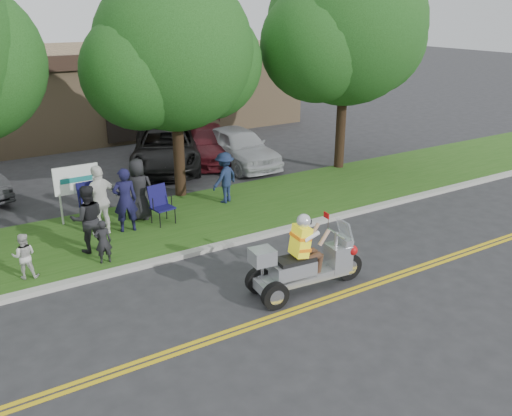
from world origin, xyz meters
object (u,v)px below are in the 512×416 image
lawn_chair_a (91,200)px  trike_scooter (304,265)px  parked_car_right (209,144)px  spectator_adult_mid (88,219)px  spectator_adult_right (100,201)px  lawn_chair_b (160,202)px  spectator_adult_left (125,200)px  parked_car_far_right (239,147)px  parked_car_mid (166,148)px

lawn_chair_a → trike_scooter: bearing=-67.7°
parked_car_right → spectator_adult_mid: bearing=-117.0°
spectator_adult_right → trike_scooter: bearing=97.4°
parked_car_right → lawn_chair_b: bearing=-109.3°
lawn_chair_a → spectator_adult_right: size_ratio=0.61×
spectator_adult_right → spectator_adult_left: bearing=149.1°
spectator_adult_left → lawn_chair_b: bearing=-165.0°
trike_scooter → spectator_adult_right: 5.95m
lawn_chair_b → parked_car_right: (4.36, 5.52, -0.05)m
trike_scooter → lawn_chair_b: bearing=108.1°
lawn_chair_b → parked_car_far_right: size_ratio=0.25×
spectator_adult_mid → spectator_adult_right: size_ratio=0.90×
spectator_adult_mid → parked_car_right: 9.19m
trike_scooter → spectator_adult_mid: 5.54m
trike_scooter → spectator_adult_mid: bearing=133.6°
spectator_adult_right → parked_car_mid: size_ratio=0.36×
trike_scooter → lawn_chair_b: trike_scooter is taller
spectator_adult_mid → parked_car_far_right: 8.82m
spectator_adult_mid → trike_scooter: bearing=137.9°
trike_scooter → parked_car_far_right: size_ratio=0.63×
spectator_adult_left → lawn_chair_a: bearing=-50.2°
trike_scooter → lawn_chair_b: (-1.21, 5.18, 0.08)m
parked_car_mid → parked_car_right: (1.89, 0.10, -0.09)m
spectator_adult_right → lawn_chair_b: bearing=158.1°
parked_car_mid → trike_scooter: bearing=-73.0°
trike_scooter → spectator_adult_right: (-2.87, 5.20, 0.43)m
trike_scooter → parked_car_right: size_ratio=0.61×
lawn_chair_b → spectator_adult_left: bearing=175.8°
spectator_adult_right → parked_car_far_right: bearing=-169.2°
trike_scooter → parked_car_right: bearing=78.6°
lawn_chair_a → parked_car_far_right: (6.64, 3.16, -0.01)m
trike_scooter → lawn_chair_a: bearing=119.8°
parked_car_mid → parked_car_right: 1.89m
spectator_adult_mid → parked_car_mid: size_ratio=0.32×
parked_car_mid → spectator_adult_left: bearing=-98.7°
trike_scooter → spectator_adult_right: size_ratio=1.45×
lawn_chair_a → spectator_adult_right: 1.06m
spectator_adult_mid → parked_car_mid: spectator_adult_mid is taller
lawn_chair_a → spectator_adult_mid: 1.99m
trike_scooter → spectator_adult_left: bearing=118.7°
lawn_chair_a → spectator_adult_mid: size_ratio=0.68×
spectator_adult_right → parked_car_mid: (4.13, 5.40, -0.32)m
parked_car_mid → lawn_chair_a: bearing=-109.6°
spectator_adult_left → spectator_adult_right: (-0.64, 0.11, 0.07)m
parked_car_mid → parked_car_far_right: bearing=-2.3°
trike_scooter → spectator_adult_left: size_ratio=1.57×
lawn_chair_a → parked_car_mid: size_ratio=0.22×
lawn_chair_b → parked_car_mid: bearing=56.1°
spectator_adult_left → parked_car_far_right: 7.38m
lawn_chair_a → parked_car_right: parked_car_right is taller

